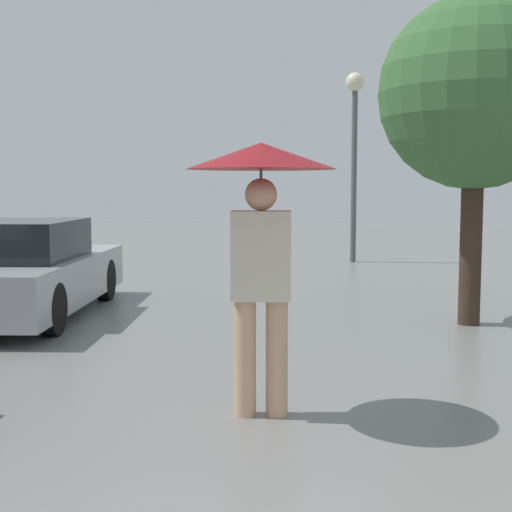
% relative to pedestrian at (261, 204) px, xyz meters
% --- Properties ---
extents(pedestrian, '(1.02, 1.02, 1.88)m').
position_rel_pedestrian_xyz_m(pedestrian, '(0.00, 0.00, 0.00)').
color(pedestrian, tan).
rests_on(pedestrian, ground_plane).
extents(parked_car_farthest, '(1.78, 3.89, 1.18)m').
position_rel_pedestrian_xyz_m(parked_car_farthest, '(-3.08, 3.76, -0.92)').
color(parked_car_farthest, '#9EA3A8').
rests_on(parked_car_farthest, ground_plane).
extents(tree, '(2.17, 2.17, 3.71)m').
position_rel_pedestrian_xyz_m(tree, '(2.34, 3.34, 1.15)').
color(tree, '#38281E').
rests_on(tree, ground_plane).
extents(street_lamp, '(0.39, 0.39, 3.93)m').
position_rel_pedestrian_xyz_m(street_lamp, '(1.75, 10.19, 1.36)').
color(street_lamp, '#515456').
rests_on(street_lamp, ground_plane).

